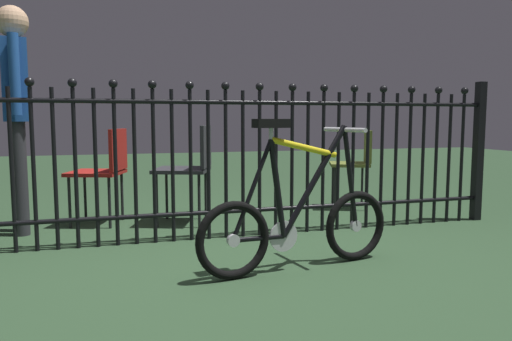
{
  "coord_description": "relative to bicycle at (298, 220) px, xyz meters",
  "views": [
    {
      "loc": [
        -0.77,
        -2.81,
        0.88
      ],
      "look_at": [
        0.14,
        0.2,
        0.55
      ],
      "focal_mm": 34.07,
      "sensor_mm": 36.0,
      "label": 1
    }
  ],
  "objects": [
    {
      "name": "chair_olive",
      "position": [
        1.3,
        1.7,
        0.19
      ],
      "size": [
        0.49,
        0.49,
        0.78
      ],
      "color": "black",
      "rests_on": "ground"
    },
    {
      "name": "person_visitor",
      "position": [
        -1.71,
        1.48,
        0.74
      ],
      "size": [
        0.23,
        0.47,
        1.73
      ],
      "color": "#2D2D33",
      "rests_on": "ground"
    },
    {
      "name": "chair_charcoal",
      "position": [
        -0.39,
        1.45,
        0.22
      ],
      "size": [
        0.56,
        0.56,
        0.83
      ],
      "color": "black",
      "rests_on": "ground"
    },
    {
      "name": "chair_red",
      "position": [
        -1.09,
        1.63,
        0.2
      ],
      "size": [
        0.52,
        0.52,
        0.8
      ],
      "color": "black",
      "rests_on": "ground"
    },
    {
      "name": "ground_plane",
      "position": [
        -0.27,
        0.21,
        -0.3
      ],
      "size": [
        20.0,
        20.0,
        0.0
      ],
      "primitive_type": "plane",
      "color": "#2C482C"
    },
    {
      "name": "iron_fence",
      "position": [
        -0.32,
        0.88,
        0.31
      ],
      "size": [
        4.68,
        0.07,
        1.2
      ],
      "color": "black",
      "rests_on": "ground"
    },
    {
      "name": "bicycle",
      "position": [
        0.0,
        0.0,
        0.0
      ],
      "size": [
        1.27,
        0.4,
        0.88
      ],
      "color": "black",
      "rests_on": "ground"
    }
  ]
}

